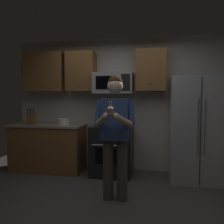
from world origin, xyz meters
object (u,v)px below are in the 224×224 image
microwave (113,83)px  refrigerator (197,129)px  bowl_large_white (63,121)px  person (115,130)px  oven_range (112,150)px  knife_block (31,118)px  cupcake (111,110)px

microwave → refrigerator: bearing=-6.0°
bowl_large_white → person: bearing=-42.6°
oven_range → bowl_large_white: bowl_large_white is taller
microwave → person: bearing=-78.7°
knife_block → bowl_large_white: knife_block is taller
microwave → person: microwave is taller
oven_range → cupcake: bearing=-80.3°
person → microwave: bearing=101.3°
microwave → cupcake: size_ratio=4.26×
microwave → bowl_large_white: (-0.98, -0.08, -0.74)m
bowl_large_white → knife_block: bearing=-173.7°
bowl_large_white → microwave: bearing=4.5°
oven_range → refrigerator: (1.50, -0.04, 0.44)m
oven_range → knife_block: 1.72m
knife_block → bowl_large_white: size_ratio=1.31×
bowl_large_white → person: 1.65m
bowl_large_white → cupcake: (1.22, -1.45, 0.31)m
microwave → person: 1.42m
knife_block → bowl_large_white: 0.65m
microwave → cupcake: 1.60m
cupcake → bowl_large_white: bearing=130.1°
refrigerator → person: bearing=-140.5°
refrigerator → cupcake: 1.90m
microwave → person: (0.24, -1.20, -0.72)m
microwave → refrigerator: 1.72m
bowl_large_white → cupcake: 1.92m
oven_range → person: bearing=-77.5°
microwave → person: size_ratio=0.42×
knife_block → cupcake: (1.86, -1.38, 0.26)m
oven_range → person: (0.24, -1.08, 0.53)m
microwave → bowl_large_white: microwave is taller
oven_range → microwave: size_ratio=1.26×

